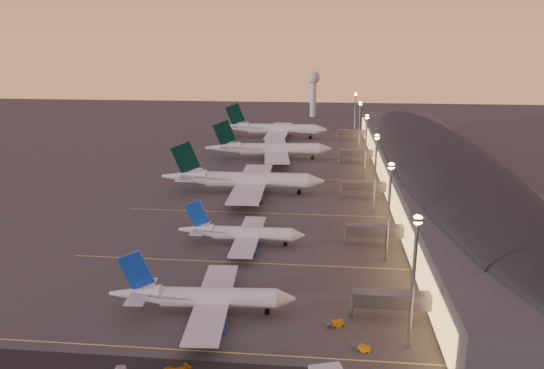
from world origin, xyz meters
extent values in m
plane|color=#413F3C|center=(0.00, 0.00, 0.00)|extent=(700.00, 700.00, 0.00)
cylinder|color=silver|center=(-1.27, -31.06, 3.64)|extent=(24.11, 5.62, 4.07)
cone|color=silver|center=(12.57, -30.16, 3.64)|extent=(4.11, 4.31, 4.07)
cone|color=silver|center=(-18.58, -32.20, 4.15)|extent=(11.03, 4.76, 4.07)
cube|color=silver|center=(-2.43, -31.14, 2.93)|extent=(9.16, 34.63, 0.45)
cylinder|color=#1038A0|center=(-2.15, -23.57, 1.55)|extent=(5.58, 3.40, 3.05)
cylinder|color=#1038A0|center=(-1.17, -38.61, 1.55)|extent=(5.58, 3.40, 3.05)
cube|color=#1038A0|center=(-18.04, -32.16, 9.42)|extent=(7.48, 1.10, 8.82)
cube|color=silver|center=(-17.27, -32.11, 4.76)|extent=(4.65, 12.56, 0.28)
cylinder|color=black|center=(8.74, -30.41, 0.80)|extent=(0.35, 0.35, 1.61)
cylinder|color=black|center=(8.74, -30.41, 0.57)|extent=(1.18, 0.78, 1.14)
cylinder|color=black|center=(-3.38, -28.35, 0.80)|extent=(0.35, 0.35, 1.61)
cylinder|color=black|center=(-3.38, -28.35, 0.57)|extent=(1.18, 0.78, 1.14)
cylinder|color=black|center=(-3.01, -34.03, 0.80)|extent=(0.35, 0.35, 1.61)
cylinder|color=black|center=(-3.01, -34.03, 0.57)|extent=(1.18, 0.78, 1.14)
cylinder|color=silver|center=(0.42, 7.28, 3.32)|extent=(21.78, 3.72, 3.71)
cone|color=silver|center=(13.06, 7.29, 3.32)|extent=(3.51, 3.71, 3.71)
cone|color=silver|center=(-15.39, 7.27, 3.78)|extent=(9.84, 3.71, 3.71)
cube|color=silver|center=(-0.64, 7.28, 2.67)|extent=(6.34, 31.23, 0.41)
cylinder|color=#1038A0|center=(0.06, 14.15, 1.42)|extent=(4.92, 2.78, 2.78)
cylinder|color=#1038A0|center=(0.07, 0.41, 1.42)|extent=(4.92, 2.78, 2.78)
cube|color=#1038A0|center=(-14.90, 7.27, 8.59)|extent=(6.79, 0.56, 8.04)
cube|color=silver|center=(-14.20, 7.27, 4.34)|extent=(3.52, 11.24, 0.26)
cylinder|color=black|center=(9.56, 7.29, 0.73)|extent=(0.30, 0.30, 1.46)
cylinder|color=black|center=(9.56, 7.29, 0.52)|extent=(1.04, 0.65, 1.04)
cylinder|color=black|center=(-1.34, 9.88, 0.73)|extent=(0.30, 0.30, 1.46)
cylinder|color=black|center=(-1.34, 9.88, 0.52)|extent=(1.04, 0.65, 1.04)
cylinder|color=black|center=(-1.34, 4.68, 0.73)|extent=(0.30, 0.30, 1.46)
cylinder|color=black|center=(-1.34, 4.68, 0.52)|extent=(1.04, 0.65, 1.04)
cylinder|color=silver|center=(-4.94, 57.66, 5.07)|extent=(37.33, 6.37, 5.63)
cone|color=silver|center=(16.67, 58.09, 5.07)|extent=(6.12, 5.75, 5.63)
cone|color=silver|center=(-31.96, 57.13, 5.77)|extent=(16.92, 5.96, 5.63)
cube|color=silver|center=(-6.74, 57.63, 4.08)|extent=(11.88, 54.62, 0.62)
cylinder|color=#56595E|center=(-5.78, 69.62, 2.18)|extent=(8.49, 4.39, 4.22)
cylinder|color=#56595E|center=(-5.30, 45.68, 2.18)|extent=(8.49, 4.39, 4.22)
cube|color=black|center=(-31.12, 57.14, 13.04)|extent=(11.12, 1.06, 12.49)
cube|color=silver|center=(-29.91, 57.17, 6.61)|extent=(6.39, 19.71, 0.39)
cylinder|color=black|center=(10.69, 57.97, 1.13)|extent=(0.46, 0.46, 2.25)
cylinder|color=black|center=(10.69, 57.97, 0.79)|extent=(1.60, 1.02, 1.58)
cylinder|color=black|center=(-8.02, 61.54, 1.13)|extent=(0.46, 0.46, 2.25)
cylinder|color=black|center=(-8.02, 61.54, 0.79)|extent=(1.60, 1.02, 1.58)
cylinder|color=black|center=(-7.86, 53.66, 1.13)|extent=(0.46, 0.46, 2.25)
cylinder|color=black|center=(-7.86, 53.66, 0.79)|extent=(1.60, 1.02, 1.58)
cylinder|color=silver|center=(-1.50, 114.98, 5.00)|extent=(37.17, 9.75, 5.56)
cone|color=silver|center=(19.71, 117.44, 5.00)|extent=(6.53, 6.21, 5.56)
cone|color=silver|center=(-28.02, 111.91, 5.70)|extent=(17.14, 7.43, 5.56)
cube|color=silver|center=(-3.27, 114.78, 4.03)|extent=(16.79, 54.62, 0.61)
cylinder|color=#56595E|center=(-3.45, 126.66, 2.15)|extent=(8.73, 5.10, 4.17)
cylinder|color=#56595E|center=(-0.73, 103.17, 2.15)|extent=(8.73, 5.10, 4.17)
cube|color=black|center=(-27.19, 112.01, 12.88)|extent=(10.99, 2.09, 12.34)
cube|color=silver|center=(-26.01, 112.14, 6.53)|extent=(8.12, 19.90, 0.39)
cylinder|color=black|center=(13.84, 116.76, 1.11)|extent=(0.49, 0.49, 2.22)
cylinder|color=black|center=(13.84, 116.76, 0.78)|extent=(1.66, 1.15, 1.56)
cylinder|color=black|center=(-4.90, 118.51, 1.11)|extent=(0.49, 0.49, 2.22)
cylinder|color=black|center=(-4.90, 118.51, 0.78)|extent=(1.66, 1.15, 1.56)
cylinder|color=black|center=(-4.00, 110.78, 1.11)|extent=(0.49, 0.49, 2.22)
cylinder|color=black|center=(-4.00, 110.78, 0.78)|extent=(1.66, 1.15, 1.56)
cylinder|color=silver|center=(-4.98, 170.30, 5.24)|extent=(38.52, 6.19, 5.82)
cone|color=silver|center=(17.36, 170.09, 5.24)|extent=(6.26, 5.88, 5.82)
cone|color=silver|center=(-32.90, 170.57, 5.96)|extent=(17.43, 5.98, 5.82)
cube|color=silver|center=(-6.84, 170.32, 4.22)|extent=(11.71, 56.34, 0.64)
cylinder|color=#56595E|center=(-5.48, 182.68, 2.25)|extent=(8.73, 4.45, 4.36)
cylinder|color=#56595E|center=(-5.72, 157.94, 2.25)|extent=(8.73, 4.45, 4.36)
cube|color=black|center=(-32.03, 170.56, 13.48)|extent=(11.48, 0.98, 12.91)
cube|color=silver|center=(-30.79, 170.55, 6.83)|extent=(6.40, 20.30, 0.41)
cylinder|color=black|center=(11.18, 170.15, 1.16)|extent=(0.47, 0.47, 2.33)
cylinder|color=black|center=(11.18, 170.15, 0.81)|extent=(1.64, 1.03, 1.63)
cylinder|color=black|center=(-8.04, 174.40, 1.16)|extent=(0.47, 0.47, 2.33)
cylinder|color=black|center=(-8.04, 174.40, 0.81)|extent=(1.64, 1.03, 1.63)
cylinder|color=black|center=(-8.12, 166.26, 1.16)|extent=(0.47, 0.47, 2.33)
cylinder|color=black|center=(-8.12, 166.26, 0.81)|extent=(1.64, 1.03, 1.63)
cube|color=#454549|center=(62.00, 72.50, 6.00)|extent=(40.00, 255.00, 12.00)
ellipsoid|color=black|center=(62.00, 72.50, 12.00)|extent=(39.00, 253.00, 10.92)
cube|color=#ECA855|center=(41.80, 72.50, 5.00)|extent=(0.40, 244.80, 8.00)
cube|color=#56595E|center=(34.00, -30.00, 4.50)|extent=(16.00, 3.20, 3.00)
cylinder|color=slate|center=(26.00, -30.00, 2.20)|extent=(0.70, 0.70, 4.40)
cube|color=#56595E|center=(34.00, 10.00, 4.50)|extent=(16.00, 3.20, 3.00)
cylinder|color=slate|center=(26.00, 10.00, 2.20)|extent=(0.70, 0.70, 4.40)
cube|color=#56595E|center=(34.00, 55.00, 4.50)|extent=(16.00, 3.20, 3.00)
cylinder|color=slate|center=(26.00, 55.00, 2.20)|extent=(0.70, 0.70, 4.40)
cube|color=#56595E|center=(34.00, 112.00, 4.50)|extent=(16.00, 3.20, 3.00)
cylinder|color=slate|center=(26.00, 112.00, 2.20)|extent=(0.70, 0.70, 4.40)
cube|color=#56595E|center=(34.00, 168.00, 4.50)|extent=(16.00, 3.20, 3.00)
cylinder|color=slate|center=(26.00, 168.00, 2.20)|extent=(0.70, 0.70, 4.40)
cylinder|color=slate|center=(36.00, -40.00, 12.50)|extent=(0.70, 0.70, 25.00)
cube|color=slate|center=(36.00, -40.00, 25.20)|extent=(2.20, 2.20, 0.50)
sphere|color=#F4B84D|center=(36.00, -40.00, 25.00)|extent=(1.80, 1.80, 1.80)
cylinder|color=slate|center=(36.00, 0.00, 12.50)|extent=(0.70, 0.70, 25.00)
cube|color=slate|center=(36.00, 0.00, 25.20)|extent=(2.20, 2.20, 0.50)
sphere|color=#F4B84D|center=(36.00, 0.00, 25.00)|extent=(1.80, 1.80, 1.80)
cylinder|color=slate|center=(36.00, 40.00, 12.50)|extent=(0.70, 0.70, 25.00)
cube|color=slate|center=(36.00, 40.00, 25.20)|extent=(2.20, 2.20, 0.50)
sphere|color=#F4B84D|center=(36.00, 40.00, 25.00)|extent=(1.80, 1.80, 1.80)
cylinder|color=slate|center=(36.00, 85.00, 12.50)|extent=(0.70, 0.70, 25.00)
cube|color=slate|center=(36.00, 85.00, 25.20)|extent=(2.20, 2.20, 0.50)
sphere|color=#F4B84D|center=(36.00, 85.00, 25.00)|extent=(1.80, 1.80, 1.80)
cylinder|color=slate|center=(36.00, 130.00, 12.50)|extent=(0.70, 0.70, 25.00)
cube|color=slate|center=(36.00, 130.00, 25.20)|extent=(2.20, 2.20, 0.50)
sphere|color=#F4B84D|center=(36.00, 130.00, 25.00)|extent=(1.80, 1.80, 1.80)
cylinder|color=slate|center=(36.00, 175.00, 12.50)|extent=(0.70, 0.70, 25.00)
cube|color=slate|center=(36.00, 175.00, 25.20)|extent=(2.20, 2.20, 0.50)
sphere|color=#F4B84D|center=(36.00, 175.00, 25.00)|extent=(1.80, 1.80, 1.80)
cylinder|color=silver|center=(10.00, 260.00, 13.00)|extent=(4.40, 4.40, 26.00)
sphere|color=silver|center=(10.00, 260.00, 28.00)|extent=(9.00, 9.00, 9.00)
cube|color=#D8C659|center=(0.00, -45.00, 0.01)|extent=(90.00, 0.36, 0.00)
cube|color=#D8C659|center=(0.00, -5.00, 0.01)|extent=(90.00, 0.36, 0.00)
cube|color=#D8C659|center=(0.00, 35.00, 0.01)|extent=(90.00, 0.36, 0.00)
cube|color=#D8C659|center=(0.00, 80.00, 0.01)|extent=(90.00, 0.36, 0.00)
cube|color=#D8C659|center=(0.00, 135.00, 0.01)|extent=(90.00, 0.36, 0.00)
cube|color=#C87707|center=(27.86, -41.90, 0.47)|extent=(2.40, 1.99, 0.94)
cube|color=#56595E|center=(26.44, -41.29, 0.34)|extent=(1.54, 1.50, 0.69)
cylinder|color=black|center=(28.82, -41.61, 0.19)|extent=(0.41, 0.29, 0.38)
cylinder|color=black|center=(28.32, -42.79, 0.19)|extent=(0.41, 0.29, 0.38)
cylinder|color=black|center=(27.40, -41.00, 0.19)|extent=(0.41, 0.29, 0.38)
cylinder|color=black|center=(26.90, -42.19, 0.19)|extent=(0.41, 0.29, 0.38)
cube|color=#C87707|center=(23.11, -33.57, 0.52)|extent=(2.64, 2.15, 1.05)
cube|color=#56595E|center=(21.50, -34.18, 0.38)|extent=(1.69, 1.63, 0.76)
cylinder|color=black|center=(23.66, -32.60, 0.21)|extent=(0.45, 0.31, 0.42)
cylinder|color=black|center=(24.16, -33.94, 0.21)|extent=(0.45, 0.31, 0.42)
cylinder|color=black|center=(22.05, -33.21, 0.21)|extent=(0.45, 0.31, 0.42)
cylinder|color=black|center=(22.56, -34.55, 0.21)|extent=(0.45, 0.31, 0.42)
camera|label=1|loc=(19.78, -128.43, 55.15)|focal=35.00mm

